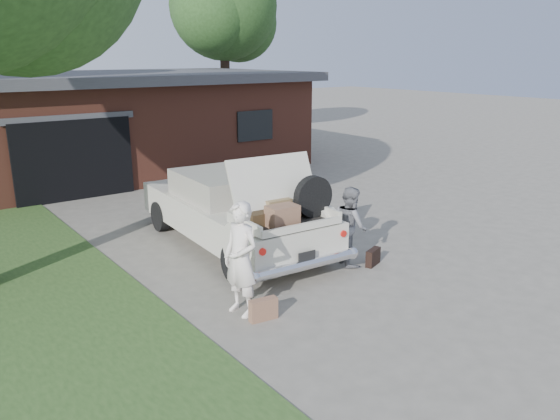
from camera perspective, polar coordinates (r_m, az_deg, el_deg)
ground at (r=10.03m, az=2.08°, el=-6.81°), size 90.00×90.00×0.00m
house at (r=19.98m, az=-16.94°, el=8.89°), size 12.80×7.80×3.30m
tree_right at (r=26.52m, az=-5.77°, el=19.94°), size 5.63×4.89×8.49m
sedan at (r=11.34m, az=-4.87°, el=0.04°), size 2.38×5.42×2.12m
woman_left at (r=8.31m, az=-4.12°, el=-5.14°), size 0.53×0.71×1.79m
woman_right at (r=10.41m, az=7.37°, el=-1.65°), size 0.80×0.89×1.51m
suitcase_left at (r=8.37m, az=-1.76°, el=-10.34°), size 0.45×0.20×0.34m
suitcase_right at (r=10.58m, az=9.70°, el=-4.87°), size 0.43×0.27×0.32m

